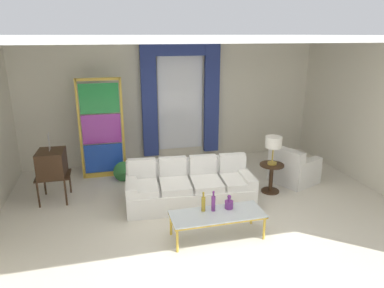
{
  "coord_description": "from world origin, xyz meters",
  "views": [
    {
      "loc": [
        -1.65,
        -5.3,
        3.06
      ],
      "look_at": [
        -0.06,
        0.9,
        1.05
      ],
      "focal_mm": 32.82,
      "sensor_mm": 36.0,
      "label": 1
    }
  ],
  "objects": [
    {
      "name": "stained_glass_divider",
      "position": [
        -1.73,
        2.27,
        1.06
      ],
      "size": [
        0.95,
        0.05,
        2.2
      ],
      "color": "gold",
      "rests_on": "ground"
    },
    {
      "name": "wall_rear",
      "position": [
        0.0,
        3.06,
        1.5
      ],
      "size": [
        8.0,
        0.12,
        3.0
      ],
      "primitive_type": "cube",
      "color": "silver",
      "rests_on": "ground"
    },
    {
      "name": "peacock_figurine",
      "position": [
        -1.33,
        1.83,
        0.22
      ],
      "size": [
        0.44,
        0.6,
        0.5
      ],
      "color": "beige",
      "rests_on": "ground"
    },
    {
      "name": "ground_plane",
      "position": [
        0.0,
        0.0,
        0.0
      ],
      "size": [
        16.0,
        16.0,
        0.0
      ],
      "primitive_type": "plane",
      "color": "silver"
    },
    {
      "name": "curtained_window",
      "position": [
        0.18,
        2.89,
        1.74
      ],
      "size": [
        2.0,
        0.17,
        2.7
      ],
      "color": "white",
      "rests_on": "ground"
    },
    {
      "name": "table_lamp_brass",
      "position": [
        1.51,
        0.61,
        1.03
      ],
      "size": [
        0.32,
        0.32,
        0.57
      ],
      "color": "#B29338",
      "rests_on": "round_side_table"
    },
    {
      "name": "couch_white_long",
      "position": [
        -0.2,
        0.57,
        0.31
      ],
      "size": [
        2.4,
        1.1,
        0.86
      ],
      "color": "white",
      "rests_on": "ground"
    },
    {
      "name": "bottle_amber_squat",
      "position": [
        -0.1,
        -0.6,
        0.55
      ],
      "size": [
        0.06,
        0.06,
        0.34
      ],
      "color": "#753384",
      "rests_on": "coffee_table"
    },
    {
      "name": "vintage_tv",
      "position": [
        -2.67,
        1.31,
        0.73
      ],
      "size": [
        0.62,
        0.62,
        1.35
      ],
      "color": "#382314",
      "rests_on": "ground"
    },
    {
      "name": "wall_right",
      "position": [
        3.66,
        0.6,
        1.5
      ],
      "size": [
        0.12,
        7.0,
        3.0
      ],
      "primitive_type": "cube",
      "color": "silver",
      "rests_on": "ground"
    },
    {
      "name": "round_side_table",
      "position": [
        1.51,
        0.61,
        0.36
      ],
      "size": [
        0.48,
        0.48,
        0.59
      ],
      "color": "#382314",
      "rests_on": "ground"
    },
    {
      "name": "bottle_blue_decanter",
      "position": [
        -0.25,
        -0.57,
        0.54
      ],
      "size": [
        0.06,
        0.06,
        0.33
      ],
      "color": "gold",
      "rests_on": "coffee_table"
    },
    {
      "name": "ceiling_slab",
      "position": [
        0.0,
        0.8,
        3.02
      ],
      "size": [
        8.0,
        7.6,
        0.04
      ],
      "primitive_type": "cube",
      "color": "white"
    },
    {
      "name": "coffee_table",
      "position": [
        -0.07,
        -0.7,
        0.37
      ],
      "size": [
        1.46,
        0.56,
        0.41
      ],
      "color": "silver",
      "rests_on": "ground"
    },
    {
      "name": "armchair_white",
      "position": [
        2.18,
        0.94,
        0.29
      ],
      "size": [
        1.07,
        1.06,
        0.8
      ],
      "color": "white",
      "rests_on": "ground"
    },
    {
      "name": "bottle_crystal_tall",
      "position": [
        0.17,
        -0.58,
        0.49
      ],
      "size": [
        0.14,
        0.14,
        0.23
      ],
      "color": "#753384",
      "rests_on": "coffee_table"
    }
  ]
}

